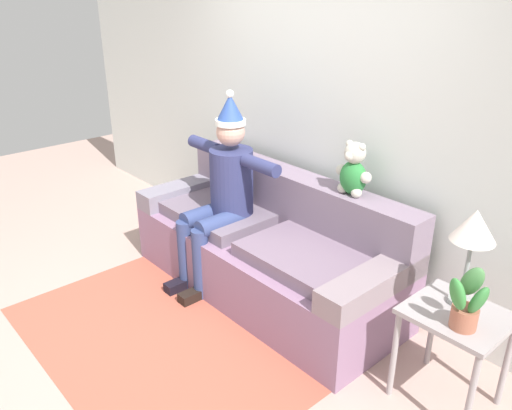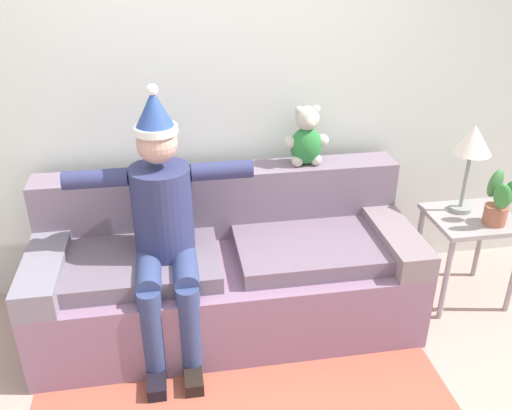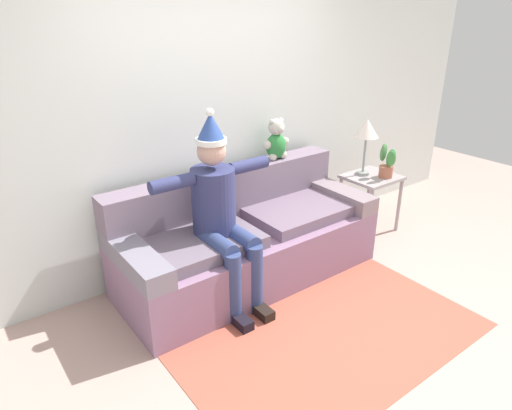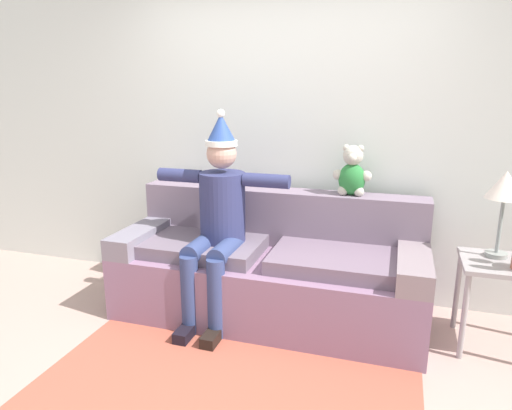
{
  "view_description": "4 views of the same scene",
  "coord_description": "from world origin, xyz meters",
  "px_view_note": "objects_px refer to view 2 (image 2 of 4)",
  "views": [
    {
      "loc": [
        2.62,
        -1.42,
        2.29
      ],
      "look_at": [
        -0.06,
        0.94,
        0.73
      ],
      "focal_mm": 36.33,
      "sensor_mm": 36.0,
      "label": 1
    },
    {
      "loc": [
        -0.28,
        -1.79,
        2.24
      ],
      "look_at": [
        0.16,
        0.86,
        0.87
      ],
      "focal_mm": 38.05,
      "sensor_mm": 36.0,
      "label": 2
    },
    {
      "loc": [
        -2.05,
        -1.85,
        2.22
      ],
      "look_at": [
        -0.07,
        0.78,
        0.78
      ],
      "focal_mm": 32.02,
      "sensor_mm": 36.0,
      "label": 3
    },
    {
      "loc": [
        0.88,
        -2.15,
        1.71
      ],
      "look_at": [
        -0.06,
        0.85,
        0.9
      ],
      "focal_mm": 32.34,
      "sensor_mm": 36.0,
      "label": 4
    }
  ],
  "objects_px": {
    "table_lamp": "(472,144)",
    "side_table": "(470,231)",
    "teddy_bear": "(306,138)",
    "potted_plant": "(499,201)",
    "couch": "(226,269)",
    "person_seated": "(164,225)"
  },
  "relations": [
    {
      "from": "person_seated",
      "to": "teddy_bear",
      "type": "height_order",
      "value": "person_seated"
    },
    {
      "from": "table_lamp",
      "to": "potted_plant",
      "type": "bearing_deg",
      "value": -59.01
    },
    {
      "from": "person_seated",
      "to": "side_table",
      "type": "height_order",
      "value": "person_seated"
    },
    {
      "from": "couch",
      "to": "person_seated",
      "type": "bearing_deg",
      "value": -154.43
    },
    {
      "from": "teddy_bear",
      "to": "side_table",
      "type": "height_order",
      "value": "teddy_bear"
    },
    {
      "from": "table_lamp",
      "to": "couch",
      "type": "bearing_deg",
      "value": -178.16
    },
    {
      "from": "person_seated",
      "to": "potted_plant",
      "type": "xyz_separation_m",
      "value": [
        2.02,
        0.02,
        -0.03
      ]
    },
    {
      "from": "table_lamp",
      "to": "side_table",
      "type": "bearing_deg",
      "value": -67.28
    },
    {
      "from": "person_seated",
      "to": "side_table",
      "type": "bearing_deg",
      "value": 3.7
    },
    {
      "from": "couch",
      "to": "potted_plant",
      "type": "height_order",
      "value": "potted_plant"
    },
    {
      "from": "teddy_bear",
      "to": "potted_plant",
      "type": "height_order",
      "value": "teddy_bear"
    },
    {
      "from": "teddy_bear",
      "to": "table_lamp",
      "type": "xyz_separation_m",
      "value": [
        0.99,
        -0.22,
        -0.01
      ]
    },
    {
      "from": "teddy_bear",
      "to": "side_table",
      "type": "xyz_separation_m",
      "value": [
        1.03,
        -0.32,
        -0.57
      ]
    },
    {
      "from": "couch",
      "to": "side_table",
      "type": "relative_size",
      "value": 3.71
    },
    {
      "from": "side_table",
      "to": "couch",
      "type": "bearing_deg",
      "value": 178.38
    },
    {
      "from": "side_table",
      "to": "potted_plant",
      "type": "xyz_separation_m",
      "value": [
        0.08,
        -0.11,
        0.26
      ]
    },
    {
      "from": "side_table",
      "to": "table_lamp",
      "type": "xyz_separation_m",
      "value": [
        -0.04,
        0.09,
        0.56
      ]
    },
    {
      "from": "person_seated",
      "to": "side_table",
      "type": "xyz_separation_m",
      "value": [
        1.94,
        0.13,
        -0.29
      ]
    },
    {
      "from": "couch",
      "to": "teddy_bear",
      "type": "bearing_deg",
      "value": 26.45
    },
    {
      "from": "potted_plant",
      "to": "couch",
      "type": "bearing_deg",
      "value": 174.74
    },
    {
      "from": "person_seated",
      "to": "table_lamp",
      "type": "xyz_separation_m",
      "value": [
        1.9,
        0.22,
        0.27
      ]
    },
    {
      "from": "potted_plant",
      "to": "person_seated",
      "type": "bearing_deg",
      "value": -179.52
    }
  ]
}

